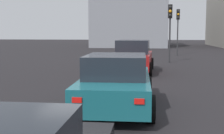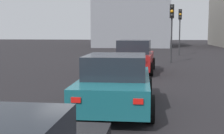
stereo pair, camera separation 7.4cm
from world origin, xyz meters
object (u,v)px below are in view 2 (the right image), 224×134
at_px(traffic_light_near_right, 172,21).
at_px(car_red_lead, 134,57).
at_px(car_teal_second, 116,82).
at_px(traffic_light_near_left, 180,22).

bearing_deg(traffic_light_near_right, car_red_lead, -16.80).
relative_size(car_red_lead, car_teal_second, 0.97).
distance_m(car_teal_second, traffic_light_near_left, 19.81).
xyz_separation_m(car_red_lead, traffic_light_near_left, (11.95, -3.20, 2.14)).
distance_m(car_red_lead, car_teal_second, 7.47).
relative_size(car_teal_second, traffic_light_near_right, 1.14).
height_order(car_red_lead, car_teal_second, car_red_lead).
relative_size(car_red_lead, traffic_light_near_left, 1.05).
relative_size(car_teal_second, traffic_light_near_left, 1.08).
height_order(car_red_lead, traffic_light_near_right, traffic_light_near_right).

